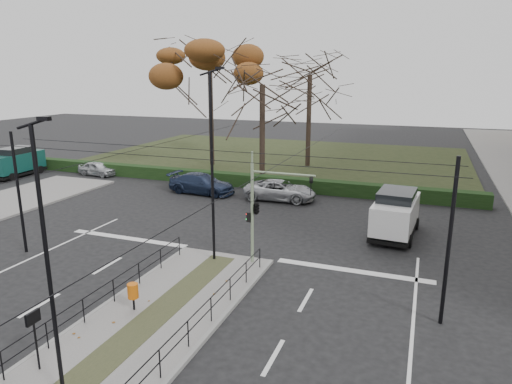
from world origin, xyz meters
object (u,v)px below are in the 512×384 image
at_px(traffic_light, 258,206).
at_px(streetlamp_median_near, 49,267).
at_px(white_van, 396,212).
at_px(bare_tree_center, 310,82).
at_px(parked_car_fourth, 280,190).
at_px(rust_tree, 210,60).
at_px(bare_tree_near, 262,92).
at_px(parked_car_first, 97,169).
at_px(litter_bin, 133,291).
at_px(info_panel, 34,324).
at_px(streetlamp_median_far, 212,166).
at_px(parked_car_third, 202,184).
at_px(green_van, 17,161).

height_order(traffic_light, streetlamp_median_near, streetlamp_median_near).
xyz_separation_m(white_van, bare_tree_center, (-9.29, 17.28, 6.64)).
relative_size(parked_car_fourth, white_van, 1.01).
xyz_separation_m(traffic_light, rust_tree, (-12.59, 21.13, 7.10)).
distance_m(streetlamp_median_near, bare_tree_near, 26.91).
bearing_deg(white_van, parked_car_first, 164.86).
relative_size(litter_bin, info_panel, 0.55).
bearing_deg(streetlamp_median_far, white_van, 41.81).
distance_m(streetlamp_median_far, parked_car_third, 13.62).
bearing_deg(streetlamp_median_far, parked_car_first, 142.53).
distance_m(traffic_light, green_van, 28.35).
bearing_deg(parked_car_third, parked_car_first, 82.33).
bearing_deg(bare_tree_near, streetlamp_median_far, -77.86).
bearing_deg(info_panel, litter_bin, 82.42).
height_order(streetlamp_median_far, green_van, streetlamp_median_far).
distance_m(info_panel, streetlamp_median_near, 2.97).
xyz_separation_m(parked_car_fourth, bare_tree_center, (-1.19, 12.46, 7.26)).
bearing_deg(bare_tree_near, rust_tree, 143.77).
bearing_deg(litter_bin, parked_car_first, 132.02).
bearing_deg(green_van, rust_tree, 37.49).
xyz_separation_m(traffic_light, white_van, (5.58, 6.46, -1.52)).
height_order(streetlamp_median_far, parked_car_third, streetlamp_median_far).
distance_m(traffic_light, bare_tree_near, 17.48).
xyz_separation_m(litter_bin, parked_car_fourth, (0.24, 16.99, -0.18)).
xyz_separation_m(info_panel, bare_tree_center, (-0.43, 33.40, 6.35)).
distance_m(parked_car_third, bare_tree_near, 8.73).
distance_m(streetlamp_median_near, rust_tree, 33.95).
relative_size(parked_car_first, parked_car_third, 0.70).
bearing_deg(streetlamp_median_near, traffic_light, 81.18).
distance_m(litter_bin, parked_car_first, 25.69).
distance_m(info_panel, green_van, 30.66).
relative_size(green_van, rust_tree, 0.40).
distance_m(info_panel, parked_car_third, 21.33).
bearing_deg(green_van, white_van, -7.54).
bearing_deg(streetlamp_median_far, parked_car_fourth, 92.33).
relative_size(streetlamp_median_near, parked_car_first, 2.10).
relative_size(litter_bin, bare_tree_center, 0.09).
height_order(parked_car_first, bare_tree_near, bare_tree_near).
height_order(parked_car_fourth, white_van, white_van).
height_order(white_van, bare_tree_near, bare_tree_near).
xyz_separation_m(parked_car_first, bare_tree_center, (16.24, 10.37, 7.35)).
distance_m(streetlamp_median_near, white_van, 18.56).
height_order(info_panel, bare_tree_center, bare_tree_center).
bearing_deg(streetlamp_median_near, green_van, 139.36).
relative_size(traffic_light, info_panel, 2.49).
bearing_deg(litter_bin, rust_tree, 110.13).
bearing_deg(bare_tree_near, green_van, -165.62).
xyz_separation_m(streetlamp_median_near, green_van, (-24.60, 21.11, -2.64)).
relative_size(traffic_light, streetlamp_median_far, 0.53).
bearing_deg(rust_tree, info_panel, -73.17).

